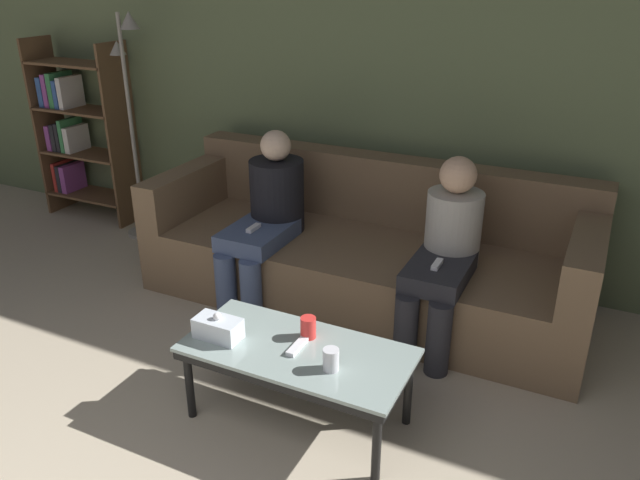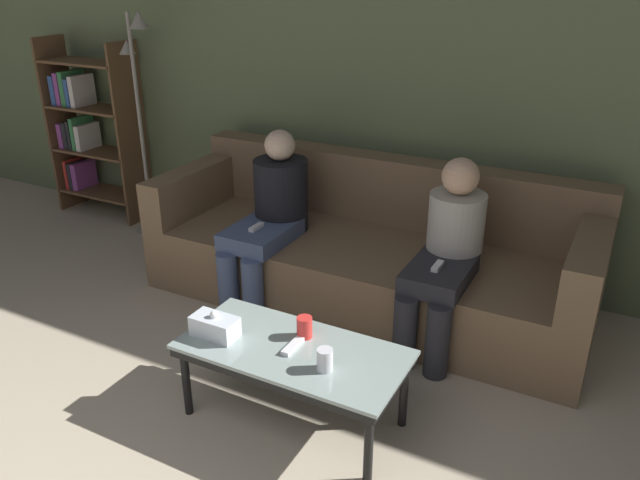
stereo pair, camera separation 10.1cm
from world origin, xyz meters
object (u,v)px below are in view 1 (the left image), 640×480
tissue_box (218,328)px  bookshelf (76,129)px  seated_person_left_end (268,213)px  cup_near_left (331,360)px  standing_lamp (131,105)px  seated_person_mid_left (446,249)px  game_remote (297,347)px  cup_near_right (308,327)px  couch (365,254)px  coffee_table (297,356)px

tissue_box → bookshelf: bearing=146.6°
seated_person_left_end → cup_near_left: bearing=-49.2°
cup_near_left → standing_lamp: bearing=147.0°
tissue_box → seated_person_mid_left: bearing=54.9°
tissue_box → game_remote: bearing=12.1°
cup_near_right → bookshelf: bearing=153.0°
couch → game_remote: size_ratio=18.37×
cup_near_right → seated_person_mid_left: 1.00m
coffee_table → seated_person_mid_left: (0.40, 1.02, 0.20)m
cup_near_left → bookshelf: (-3.13, 1.68, 0.29)m
standing_lamp → seated_person_mid_left: (2.56, -0.44, -0.49)m
seated_person_mid_left → standing_lamp: bearing=170.2°
seated_person_left_end → game_remote: bearing=-53.9°
bookshelf → cup_near_left: bearing=-28.2°
cup_near_right → cup_near_left: bearing=-42.4°
coffee_table → game_remote: (0.00, 0.00, 0.05)m
game_remote → seated_person_mid_left: bearing=68.7°
cup_near_right → seated_person_left_end: size_ratio=0.10×
tissue_box → seated_person_mid_left: size_ratio=0.21×
coffee_table → tissue_box: bearing=-167.9°
couch → seated_person_mid_left: seated_person_mid_left is taller
standing_lamp → seated_person_mid_left: size_ratio=1.62×
cup_near_left → bookshelf: 3.56m
couch → standing_lamp: bearing=174.5°
couch → bookshelf: bookshelf is taller
seated_person_left_end → tissue_box: bearing=-71.3°
bookshelf → standing_lamp: size_ratio=0.86×
bookshelf → seated_person_mid_left: bookshelf is taller
coffee_table → cup_near_right: (0.00, 0.11, 0.09)m
coffee_table → cup_near_left: bearing=-21.0°
couch → seated_person_mid_left: (0.57, -0.25, 0.26)m
coffee_table → seated_person_mid_left: seated_person_mid_left is taller
cup_near_right → bookshelf: 3.30m
couch → standing_lamp: 2.13m
game_remote → standing_lamp: size_ratio=0.09×
bookshelf → seated_person_left_end: bearing=-14.7°
couch → cup_near_left: (0.38, -1.35, 0.15)m
cup_near_left → couch: bearing=105.9°
couch → cup_near_left: bearing=-74.1°
bookshelf → seated_person_mid_left: 3.38m
cup_near_left → seated_person_mid_left: 1.12m
bookshelf → game_remote: bearing=-28.7°
couch → cup_near_left: 1.41m
game_remote → seated_person_left_end: bearing=126.1°
cup_near_left → cup_near_right: bearing=137.6°
seated_person_mid_left → coffee_table: bearing=-111.3°
standing_lamp → couch: bearing=-5.5°
cup_near_left → seated_person_mid_left: bearing=80.1°
seated_person_mid_left → couch: bearing=156.5°
game_remote → standing_lamp: bearing=146.0°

